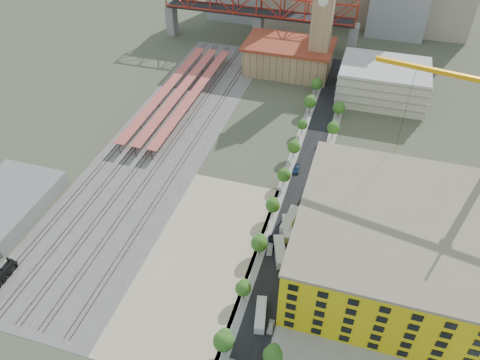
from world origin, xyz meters
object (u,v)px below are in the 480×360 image
(site_trailer_d, at_px, (290,220))
(construction_building, at_px, (386,242))
(site_trailer_a, at_px, (261,315))
(site_trailer_c, at_px, (287,229))
(clock_tower, at_px, (323,11))
(site_trailer_b, at_px, (280,252))

(site_trailer_d, bearing_deg, construction_building, -10.99)
(site_trailer_a, distance_m, site_trailer_d, 32.81)
(site_trailer_a, height_order, site_trailer_c, site_trailer_c)
(clock_tower, xyz_separation_m, site_trailer_b, (8.00, -103.73, -27.32))
(site_trailer_a, bearing_deg, site_trailer_c, 79.62)
(clock_tower, height_order, construction_building, clock_tower)
(site_trailer_d, bearing_deg, site_trailer_b, -82.36)
(site_trailer_b, xyz_separation_m, site_trailer_c, (0.00, 9.14, -0.11))
(site_trailer_b, relative_size, site_trailer_c, 1.09)
(site_trailer_d, bearing_deg, site_trailer_c, -82.36)
(site_trailer_a, bearing_deg, site_trailer_d, 79.62)
(construction_building, xyz_separation_m, site_trailer_a, (-26.00, -24.05, -8.17))
(site_trailer_a, xyz_separation_m, site_trailer_c, (0.00, 29.45, 0.03))
(clock_tower, relative_size, construction_building, 1.03)
(clock_tower, height_order, site_trailer_c, clock_tower)
(site_trailer_a, height_order, site_trailer_b, site_trailer_b)
(site_trailer_b, relative_size, site_trailer_d, 0.99)
(site_trailer_b, bearing_deg, construction_building, -10.79)
(clock_tower, distance_m, site_trailer_d, 95.56)
(clock_tower, relative_size, site_trailer_a, 5.75)
(site_trailer_a, distance_m, site_trailer_c, 29.45)
(site_trailer_d, bearing_deg, site_trailer_a, -82.36)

